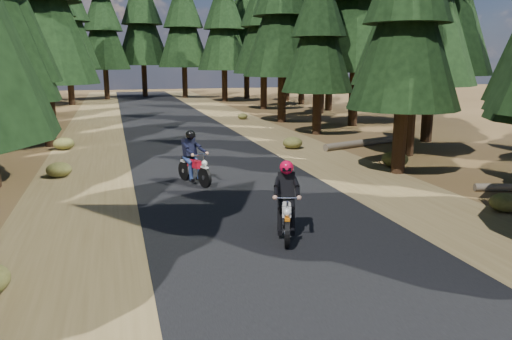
{
  "coord_description": "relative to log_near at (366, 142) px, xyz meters",
  "views": [
    {
      "loc": [
        -3.48,
        -10.67,
        3.89
      ],
      "look_at": [
        0.0,
        1.5,
        1.1
      ],
      "focal_mm": 35.0,
      "sensor_mm": 36.0,
      "label": 1
    }
  ],
  "objects": [
    {
      "name": "shoulder_l",
      "position": [
        -12.31,
        -4.94,
        -0.16
      ],
      "size": [
        3.2,
        100.0,
        0.01
      ],
      "primitive_type": "cube",
      "color": "brown",
      "rests_on": "ground"
    },
    {
      "name": "ground",
      "position": [
        -7.71,
        -9.94,
        -0.16
      ],
      "size": [
        120.0,
        120.0,
        0.0
      ],
      "primitive_type": "plane",
      "color": "#483419",
      "rests_on": "ground"
    },
    {
      "name": "rider_lead",
      "position": [
        -7.63,
        -10.6,
        0.42
      ],
      "size": [
        1.13,
        2.01,
        1.72
      ],
      "rotation": [
        0.0,
        0.0,
        2.83
      ],
      "color": "beige",
      "rests_on": "road"
    },
    {
      "name": "shoulder_r",
      "position": [
        -3.11,
        -4.94,
        -0.16
      ],
      "size": [
        3.2,
        100.0,
        0.01
      ],
      "primitive_type": "cube",
      "color": "brown",
      "rests_on": "ground"
    },
    {
      "name": "rider_follow",
      "position": [
        -8.82,
        -5.11,
        0.42
      ],
      "size": [
        1.26,
        2.01,
        1.72
      ],
      "rotation": [
        0.0,
        0.0,
        3.52
      ],
      "color": "#A70B1A",
      "rests_on": "road"
    },
    {
      "name": "road",
      "position": [
        -7.71,
        -4.94,
        -0.15
      ],
      "size": [
        6.0,
        100.0,
        0.01
      ],
      "primitive_type": "cube",
      "color": "black",
      "rests_on": "ground"
    },
    {
      "name": "understory_shrubs",
      "position": [
        -7.27,
        -4.11,
        0.1
      ],
      "size": [
        14.3,
        31.8,
        0.58
      ],
      "color": "#474C1E",
      "rests_on": "ground"
    },
    {
      "name": "log_near",
      "position": [
        0.0,
        0.0,
        0.0
      ],
      "size": [
        4.87,
        1.96,
        0.32
      ],
      "primitive_type": "cylinder",
      "rotation": [
        0.0,
        1.57,
        0.33
      ],
      "color": "#4C4233",
      "rests_on": "ground"
    }
  ]
}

